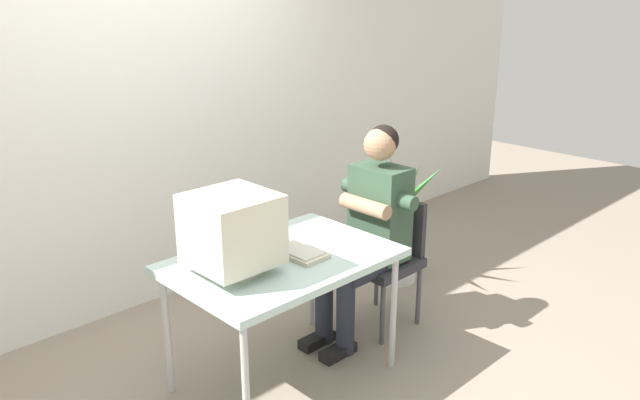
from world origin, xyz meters
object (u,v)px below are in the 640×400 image
crt_monitor (233,230)px  desk_mug (262,227)px  desk (283,266)px  keyboard (291,249)px  person_seated (369,226)px  office_chair (387,253)px  potted_plant (395,231)px

crt_monitor → desk_mug: size_ratio=4.16×
desk → keyboard: 0.10m
desk_mug → desk: bearing=-110.7°
person_seated → keyboard: bearing=-178.4°
crt_monitor → keyboard: (0.37, -0.00, -0.21)m
office_chair → potted_plant: 0.64m
crt_monitor → office_chair: size_ratio=0.49×
office_chair → crt_monitor: bearing=-179.3°
desk → office_chair: bearing=2.4°
crt_monitor → desk_mug: crt_monitor is taller
crt_monitor → person_seated: person_seated is taller
office_chair → desk: bearing=-177.6°
crt_monitor → potted_plant: size_ratio=0.44×
desk → person_seated: bearing=3.0°
crt_monitor → keyboard: crt_monitor is taller
person_seated → potted_plant: person_seated is taller
office_chair → desk_mug: (-0.78, 0.27, 0.31)m
desk → crt_monitor: crt_monitor is taller
desk → crt_monitor: size_ratio=2.88×
person_seated → potted_plant: 0.85m
crt_monitor → desk_mug: 0.53m
crt_monitor → potted_plant: crt_monitor is taller
crt_monitor → office_chair: bearing=0.7°
keyboard → desk_mug: size_ratio=4.46×
person_seated → desk: bearing=-177.0°
crt_monitor → office_chair: 1.28m
office_chair → desk_mug: desk_mug is taller
crt_monitor → keyboard: bearing=-0.6°
desk_mug → keyboard: bearing=-98.2°
keyboard → person_seated: bearing=1.6°
desk → office_chair: office_chair is taller
desk → crt_monitor: (-0.29, 0.02, 0.27)m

